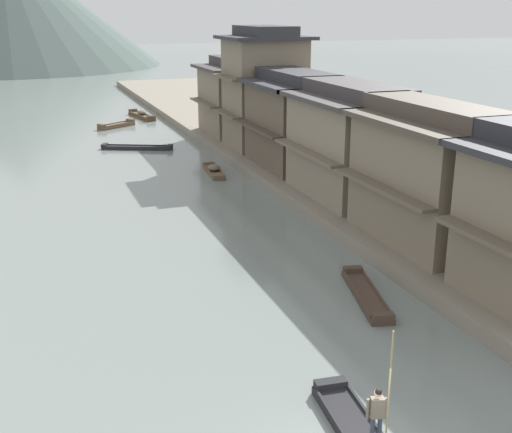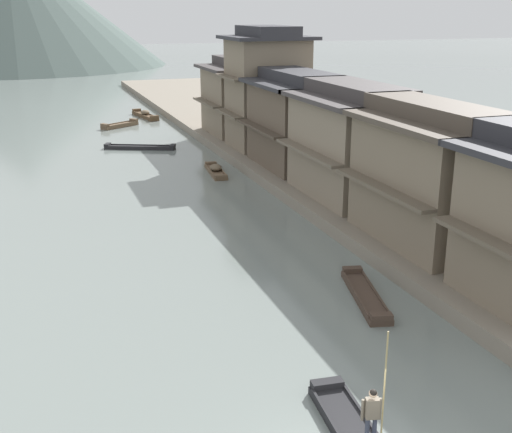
# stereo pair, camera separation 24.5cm
# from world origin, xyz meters

# --- Properties ---
(riverbank_right) EXTENTS (18.00, 110.00, 0.64)m
(riverbank_right) POSITION_xyz_m (15.54, 30.00, 0.32)
(riverbank_right) COLOR gray
(riverbank_right) RESTS_ON ground
(boat_foreground_poled) EXTENTS (1.45, 4.48, 0.42)m
(boat_foreground_poled) POSITION_xyz_m (0.39, 1.36, 0.14)
(boat_foreground_poled) COLOR #232326
(boat_foreground_poled) RESTS_ON ground
(boatman_person) EXTENTS (0.57, 0.31, 3.04)m
(boatman_person) POSITION_xyz_m (0.31, 0.39, 1.43)
(boatman_person) COLOR black
(boatman_person) RESTS_ON boat_foreground_poled
(boat_moored_nearest) EXTENTS (1.94, 4.69, 0.43)m
(boat_moored_nearest) POSITION_xyz_m (4.71, 8.66, 0.14)
(boat_moored_nearest) COLOR #423328
(boat_moored_nearest) RESTS_ON ground
(boat_moored_second) EXTENTS (5.43, 3.12, 0.39)m
(boat_moored_second) POSITION_xyz_m (1.39, 39.22, 0.13)
(boat_moored_second) COLOR #232326
(boat_moored_second) RESTS_ON ground
(boat_moored_third) EXTENTS (1.26, 4.23, 0.62)m
(boat_moored_third) POSITION_xyz_m (4.82, 29.57, 0.21)
(boat_moored_third) COLOR brown
(boat_moored_third) RESTS_ON ground
(boat_moored_far) EXTENTS (3.74, 2.96, 0.55)m
(boat_moored_far) POSITION_xyz_m (1.33, 49.80, 0.19)
(boat_moored_far) COLOR brown
(boat_moored_far) RESTS_ON ground
(boat_midriver_drifting) EXTENTS (1.86, 5.63, 0.75)m
(boat_midriver_drifting) POSITION_xyz_m (4.59, 54.64, 0.25)
(boat_midriver_drifting) COLOR brown
(boat_midriver_drifting) RESTS_ON ground
(house_waterfront_second) EXTENTS (5.24, 8.04, 6.14)m
(house_waterfront_second) POSITION_xyz_m (9.55, 12.11, 3.64)
(house_waterfront_second) COLOR #7F705B
(house_waterfront_second) RESTS_ON riverbank_right
(house_waterfront_tall) EXTENTS (5.89, 8.18, 6.14)m
(house_waterfront_tall) POSITION_xyz_m (9.87, 19.87, 3.64)
(house_waterfront_tall) COLOR gray
(house_waterfront_tall) RESTS_ON riverbank_right
(house_waterfront_narrow) EXTENTS (5.83, 7.88, 6.14)m
(house_waterfront_narrow) POSITION_xyz_m (9.84, 27.47, 3.64)
(house_waterfront_narrow) COLOR brown
(house_waterfront_narrow) RESTS_ON riverbank_right
(house_waterfront_far) EXTENTS (6.30, 5.67, 8.74)m
(house_waterfront_far) POSITION_xyz_m (10.07, 33.93, 4.95)
(house_waterfront_far) COLOR #7F705B
(house_waterfront_far) RESTS_ON riverbank_right
(house_waterfront_end) EXTENTS (7.00, 7.19, 6.14)m
(house_waterfront_end) POSITION_xyz_m (10.43, 40.18, 3.64)
(house_waterfront_end) COLOR #7F705B
(house_waterfront_end) RESTS_ON riverbank_right
(hill_far_west) EXTENTS (57.27, 57.27, 22.60)m
(hill_far_west) POSITION_xyz_m (-7.45, 126.44, 11.30)
(hill_far_west) COLOR #4C5B56
(hill_far_west) RESTS_ON ground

